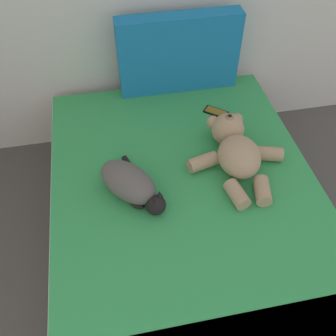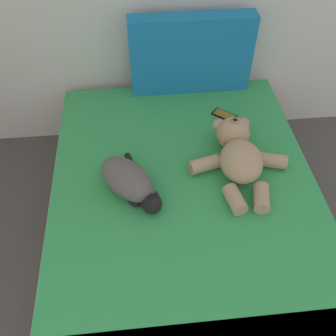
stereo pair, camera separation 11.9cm
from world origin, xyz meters
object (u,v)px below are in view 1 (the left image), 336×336
object	(u,v)px
cat	(131,184)
teddy_bear	(235,149)
bed	(186,217)
cell_phone	(216,112)
patterned_cushion	(179,54)

from	to	relation	value
cat	teddy_bear	size ratio (longest dim) A/B	0.72
cat	teddy_bear	distance (m)	0.59
bed	teddy_bear	distance (m)	0.47
bed	teddy_bear	bearing A→B (deg)	28.25
bed	cell_phone	size ratio (longest dim) A/B	12.10
patterned_cushion	bed	bearing A→B (deg)	-98.96
bed	cell_phone	world-z (taller)	cell_phone
patterned_cushion	teddy_bear	distance (m)	0.76
cat	bed	bearing A→B (deg)	-7.98
patterned_cushion	cell_phone	bearing A→B (deg)	-60.28
patterned_cushion	cat	size ratio (longest dim) A/B	1.78
bed	cat	distance (m)	0.42
cat	teddy_bear	bearing A→B (deg)	11.67
cat	teddy_bear	world-z (taller)	teddy_bear
bed	patterned_cushion	xyz separation A→B (m)	(0.14, 0.89, 0.49)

